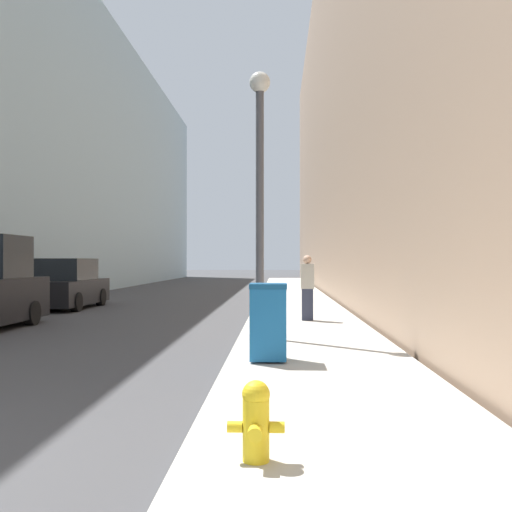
% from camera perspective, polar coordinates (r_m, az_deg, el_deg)
% --- Properties ---
extents(sidewalk_right, '(3.01, 60.00, 0.12)m').
position_cam_1_polar(sidewalk_right, '(21.90, 4.02, -4.74)').
color(sidewalk_right, '#B7B2A8').
rests_on(sidewalk_right, ground).
extents(building_right_stone, '(12.00, 60.00, 19.03)m').
position_cam_1_polar(building_right_stone, '(31.93, 17.72, 13.73)').
color(building_right_stone, '#9E7F66').
rests_on(building_right_stone, ground).
extents(fire_hydrant, '(0.45, 0.34, 0.63)m').
position_cam_1_polar(fire_hydrant, '(4.63, -0.01, -16.00)').
color(fire_hydrant, yellow).
rests_on(fire_hydrant, sidewalk_right).
extents(trash_bin, '(0.58, 0.61, 1.21)m').
position_cam_1_polar(trash_bin, '(8.97, 1.24, -6.54)').
color(trash_bin, '#19609E').
rests_on(trash_bin, sidewalk_right).
extents(lamppost, '(0.43, 0.43, 5.43)m').
position_cam_1_polar(lamppost, '(11.71, 0.38, 7.30)').
color(lamppost, '#4C4C51').
rests_on(lamppost, sidewalk_right).
extents(parked_sedan_near, '(1.94, 4.37, 1.77)m').
position_cam_1_polar(parked_sedan_near, '(21.35, -18.49, -2.85)').
color(parked_sedan_near, black).
rests_on(parked_sedan_near, ground).
extents(pedestrian_on_sidewalk, '(0.35, 0.22, 1.71)m').
position_cam_1_polar(pedestrian_on_sidewalk, '(15.07, 5.16, -3.17)').
color(pedestrian_on_sidewalk, '#2D3347').
rests_on(pedestrian_on_sidewalk, sidewalk_right).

